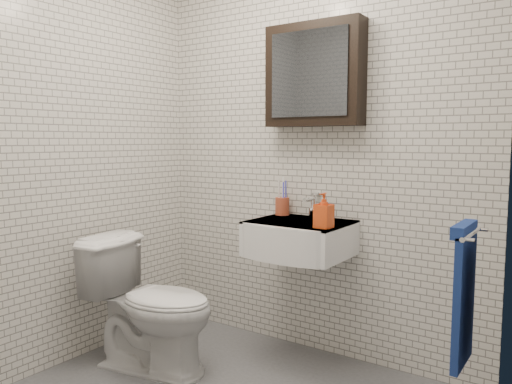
# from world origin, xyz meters

# --- Properties ---
(room_shell) EXTENTS (2.22, 2.02, 2.51)m
(room_shell) POSITION_xyz_m (0.00, 0.00, 1.47)
(room_shell) COLOR silver
(room_shell) RESTS_ON ground
(washbasin) EXTENTS (0.55, 0.50, 0.20)m
(washbasin) POSITION_xyz_m (0.05, 0.73, 0.76)
(washbasin) COLOR white
(washbasin) RESTS_ON room_shell
(faucet) EXTENTS (0.06, 0.20, 0.15)m
(faucet) POSITION_xyz_m (0.05, 0.93, 0.92)
(faucet) COLOR silver
(faucet) RESTS_ON washbasin
(mirror_cabinet) EXTENTS (0.60, 0.15, 0.60)m
(mirror_cabinet) POSITION_xyz_m (0.05, 0.93, 1.70)
(mirror_cabinet) COLOR black
(mirror_cabinet) RESTS_ON room_shell
(towel_rail) EXTENTS (0.09, 0.30, 0.58)m
(towel_rail) POSITION_xyz_m (1.04, 0.35, 0.72)
(towel_rail) COLOR silver
(towel_rail) RESTS_ON room_shell
(toothbrush_cup) EXTENTS (0.12, 0.12, 0.24)m
(toothbrush_cup) POSITION_xyz_m (-0.16, 0.93, 0.91)
(toothbrush_cup) COLOR #A34228
(toothbrush_cup) RESTS_ON washbasin
(soap_bottle) EXTENTS (0.09, 0.09, 0.19)m
(soap_bottle) POSITION_xyz_m (0.27, 0.65, 0.94)
(soap_bottle) COLOR orange
(soap_bottle) RESTS_ON washbasin
(toilet) EXTENTS (0.81, 0.56, 0.76)m
(toilet) POSITION_xyz_m (-0.61, 0.22, 0.38)
(toilet) COLOR white
(toilet) RESTS_ON ground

